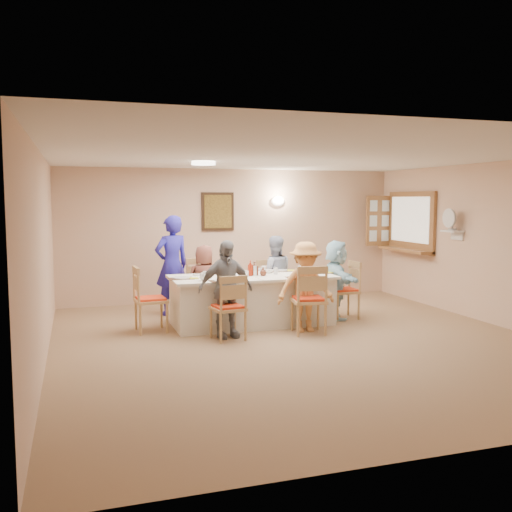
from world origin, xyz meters
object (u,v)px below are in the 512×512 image
object	(u,v)px
dining_table	(252,300)
diner_right_end	(336,280)
chair_front_left	(228,307)
caregiver	(172,265)
chair_front_right	(309,299)
chair_back_right	(272,286)
desk_fan	(451,222)
chair_back_left	(203,288)
chair_left_end	(151,299)
diner_front_right	(305,287)
diner_front_left	(226,289)
serving_hatch	(411,222)
diner_back_left	(204,282)
chair_right_end	(343,290)
condiment_ketchup	(250,268)
diner_back_right	(274,275)

from	to	relation	value
dining_table	diner_right_end	distance (m)	1.44
chair_front_left	caregiver	distance (m)	2.04
chair_front_left	chair_front_right	bearing A→B (deg)	171.97
chair_back_right	chair_front_right	size ratio (longest dim) A/B	0.89
desk_fan	dining_table	bearing A→B (deg)	176.22
chair_back_left	chair_left_end	xyz separation A→B (m)	(-0.95, -0.80, 0.00)
diner_front_right	diner_right_end	bearing A→B (deg)	44.51
diner_front_left	serving_hatch	bearing A→B (deg)	15.30
diner_front_left	chair_front_right	bearing A→B (deg)	-14.13
chair_front_right	diner_front_right	xyz separation A→B (m)	(0.00, 0.12, 0.16)
dining_table	diner_right_end	xyz separation A→B (m)	(1.42, 0.00, 0.26)
dining_table	chair_back_left	xyz separation A→B (m)	(-0.60, 0.80, 0.10)
diner_back_left	chair_back_left	bearing A→B (deg)	-85.31
diner_front_right	caregiver	xyz separation A→B (m)	(-1.65, 1.83, 0.17)
chair_front_left	chair_right_end	bearing A→B (deg)	-167.62
chair_left_end	caregiver	xyz separation A→B (m)	(0.50, 1.15, 0.35)
diner_front_right	diner_right_end	distance (m)	1.07
chair_left_end	condiment_ketchup	size ratio (longest dim) A/B	4.08
chair_right_end	diner_back_right	size ratio (longest dim) A/B	0.71
serving_hatch	chair_back_left	size ratio (longest dim) A/B	1.55
desk_fan	chair_right_end	distance (m)	2.16
chair_back_left	chair_front_left	xyz separation A→B (m)	(0.00, -1.60, -0.02)
serving_hatch	desk_fan	world-z (taller)	serving_hatch
chair_back_left	desk_fan	bearing A→B (deg)	-24.42
chair_back_left	chair_left_end	distance (m)	1.24
diner_front_right	chair_left_end	bearing A→B (deg)	167.29
chair_back_left	diner_front_right	size ratio (longest dim) A/B	0.73
chair_back_right	chair_front_left	distance (m)	2.00
diner_back_left	condiment_ketchup	distance (m)	0.93
desk_fan	chair_left_end	xyz separation A→B (m)	(-4.95, 0.22, -1.07)
caregiver	chair_back_left	bearing A→B (deg)	124.09
chair_front_left	caregiver	size ratio (longest dim) A/B	0.55
caregiver	diner_right_end	bearing A→B (deg)	137.00
desk_fan	diner_back_left	size ratio (longest dim) A/B	0.25
desk_fan	diner_back_right	xyz separation A→B (m)	(-2.80, 0.90, -0.89)
serving_hatch	caregiver	bearing A→B (deg)	179.69
chair_left_end	caregiver	size ratio (longest dim) A/B	0.58
chair_back_right	serving_hatch	bearing A→B (deg)	-2.17
chair_back_right	diner_back_right	size ratio (longest dim) A/B	0.68
chair_back_left	chair_right_end	xyz separation A→B (m)	(2.15, -0.80, -0.02)
chair_front_right	condiment_ketchup	world-z (taller)	chair_front_right
serving_hatch	chair_back_right	xyz separation A→B (m)	(-2.91, -0.33, -1.05)
diner_right_end	chair_right_end	bearing A→B (deg)	-81.66
desk_fan	diner_right_end	world-z (taller)	desk_fan
chair_back_left	caregiver	size ratio (longest dim) A/B	0.58
chair_left_end	diner_front_right	distance (m)	2.26
chair_front_right	dining_table	bearing A→B (deg)	-44.25
serving_hatch	diner_front_right	world-z (taller)	serving_hatch
chair_front_left	diner_front_right	world-z (taller)	diner_front_right
chair_front_right	chair_right_end	xyz separation A→B (m)	(0.95, 0.80, -0.04)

